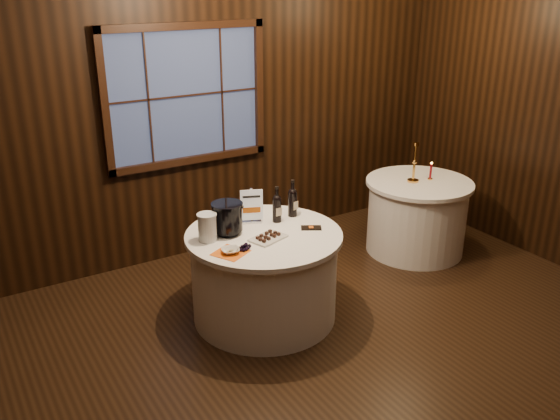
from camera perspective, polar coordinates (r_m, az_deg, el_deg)
ground at (r=4.47m, az=5.21°, el=-15.82°), size 6.00×6.00×0.00m
back_wall at (r=5.84m, az=-9.06°, el=9.86°), size 6.00×0.10×3.00m
main_table at (r=4.97m, az=-1.53°, el=-6.28°), size 1.28×1.28×0.77m
side_table at (r=6.30m, az=13.00°, el=-0.56°), size 1.08×1.08×0.77m
sign_stand at (r=4.97m, az=-2.72°, el=-0.09°), size 0.18×0.14×0.30m
port_bottle_left at (r=4.97m, az=-0.30°, el=0.33°), size 0.07×0.08×0.31m
port_bottle_right at (r=5.09m, az=1.22°, el=0.93°), size 0.08×0.09×0.33m
ice_bucket at (r=4.76m, az=-5.09°, el=-0.74°), size 0.26×0.26×0.26m
chocolate_plate at (r=4.68m, az=-1.16°, el=-2.64°), size 0.33×0.27×0.04m
chocolate_box at (r=4.89m, az=3.02°, el=-1.72°), size 0.18×0.16×0.01m
grape_bunch at (r=4.50m, az=-3.28°, el=-3.65°), size 0.19×0.11×0.04m
glass_pitcher at (r=4.66m, az=-6.99°, el=-1.65°), size 0.21×0.16×0.23m
orange_napkin at (r=4.48m, az=-4.79°, el=-4.12°), size 0.31×0.31×0.00m
cracker_bowl at (r=4.47m, az=-4.79°, el=-3.90°), size 0.16×0.16×0.03m
brass_candlestick at (r=6.10m, az=12.78°, el=3.99°), size 0.11×0.11×0.41m
red_candle at (r=6.23m, az=14.29°, el=3.52°), size 0.05×0.05×0.19m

